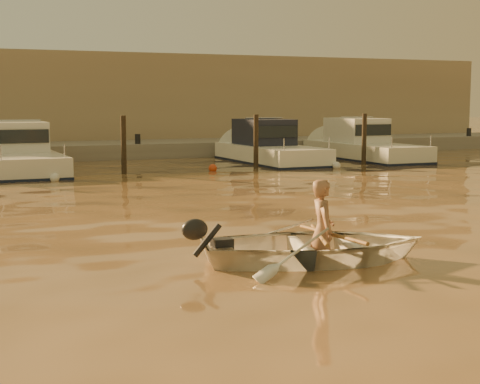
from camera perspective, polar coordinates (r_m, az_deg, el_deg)
name	(u,v)px	position (r m, az deg, el deg)	size (l,w,h in m)	color
ground_plane	(333,244)	(12.96, 7.26, -4.04)	(160.00, 160.00, 0.00)	brown
dinghy	(316,246)	(11.52, 5.92, -4.18)	(2.51, 3.52, 0.73)	white
person	(322,230)	(11.50, 6.42, -2.95)	(0.58, 0.38, 1.58)	#8E6247
outboard_motor	(221,247)	(11.20, -1.50, -4.29)	(0.90, 0.40, 0.70)	black
oar_port	(332,234)	(11.56, 7.13, -3.28)	(0.06, 0.06, 2.10)	brown
oar_starboard	(319,235)	(11.50, 6.17, -3.32)	(0.06, 0.06, 2.10)	olive
moored_boat_2	(20,154)	(27.19, -16.70, 2.84)	(2.41, 8.02, 1.75)	silver
moored_boat_4	(271,147)	(29.95, 2.38, 3.49)	(2.35, 7.22, 1.75)	white
moored_boat_5	(365,145)	(32.15, 9.65, 3.64)	(2.30, 7.69, 1.75)	silver
piling_2	(124,148)	(25.58, -9.01, 3.42)	(0.18, 0.18, 2.20)	#2D2319
piling_3	(256,144)	(27.24, 1.25, 3.72)	(0.18, 0.18, 2.20)	#2D2319
piling_4	(364,142)	(29.50, 9.60, 3.88)	(0.18, 0.18, 2.20)	#2D2319
fender_c	(55,178)	(23.69, -14.18, 1.07)	(0.30, 0.30, 0.30)	white
fender_d	(213,168)	(26.31, -2.13, 1.86)	(0.30, 0.30, 0.30)	#CA3F17
fender_e	(337,166)	(27.59, 7.50, 2.04)	(0.30, 0.30, 0.30)	silver
quay	(85,154)	(33.17, -11.95, 2.87)	(52.00, 4.00, 1.00)	gray
waterfront_building	(62,103)	(38.50, -13.66, 6.74)	(46.00, 7.00, 4.80)	#9E8466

